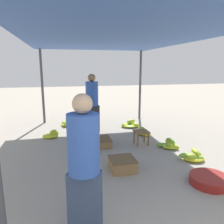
# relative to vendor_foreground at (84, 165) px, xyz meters

# --- Properties ---
(canopy_post_back_left) EXTENTS (0.08, 0.08, 2.46)m
(canopy_post_back_left) POSITION_rel_vendor_foreground_xyz_m (-0.81, 5.42, 0.39)
(canopy_post_back_left) COLOR #4C4C51
(canopy_post_back_left) RESTS_ON ground
(canopy_post_back_right) EXTENTS (0.08, 0.08, 2.46)m
(canopy_post_back_right) POSITION_rel_vendor_foreground_xyz_m (2.65, 5.42, 0.39)
(canopy_post_back_right) COLOR #4C4C51
(canopy_post_back_right) RESTS_ON ground
(canopy_tarp) EXTENTS (3.86, 6.04, 0.04)m
(canopy_tarp) POSITION_rel_vendor_foreground_xyz_m (0.92, 2.60, 1.64)
(canopy_tarp) COLOR #33569E
(canopy_tarp) RESTS_ON canopy_post_front_left
(vendor_foreground) EXTENTS (0.45, 0.45, 1.62)m
(vendor_foreground) POSITION_rel_vendor_foreground_xyz_m (0.00, 0.00, 0.00)
(vendor_foreground) COLOR #384766
(vendor_foreground) RESTS_ON ground
(stool) EXTENTS (0.34, 0.34, 0.35)m
(stool) POSITION_rel_vendor_foreground_xyz_m (1.66, 2.61, -0.56)
(stool) COLOR brown
(stool) RESTS_ON ground
(basin_black) EXTENTS (0.63, 0.63, 0.14)m
(basin_black) POSITION_rel_vendor_foreground_xyz_m (2.09, 0.60, -0.77)
(basin_black) COLOR maroon
(basin_black) RESTS_ON ground
(banana_pile_left_0) EXTENTS (0.47, 0.41, 0.21)m
(banana_pile_left_0) POSITION_rel_vendor_foreground_xyz_m (-0.50, 3.72, -0.77)
(banana_pile_left_0) COLOR yellow
(banana_pile_left_0) RESTS_ON ground
(banana_pile_left_1) EXTENTS (0.58, 0.56, 0.19)m
(banana_pile_left_1) POSITION_rel_vendor_foreground_xyz_m (-0.01, 4.84, -0.77)
(banana_pile_left_1) COLOR yellow
(banana_pile_left_1) RESTS_ON ground
(banana_pile_right_0) EXTENTS (0.55, 0.39, 0.22)m
(banana_pile_right_0) POSITION_rel_vendor_foreground_xyz_m (2.38, 1.50, -0.77)
(banana_pile_right_0) COLOR #B5CD2C
(banana_pile_right_0) RESTS_ON ground
(banana_pile_right_1) EXTENTS (0.57, 0.56, 0.23)m
(banana_pile_right_1) POSITION_rel_vendor_foreground_xyz_m (1.90, 4.24, -0.77)
(banana_pile_right_1) COLOR yellow
(banana_pile_right_1) RESTS_ON ground
(banana_pile_right_2) EXTENTS (0.50, 0.45, 0.24)m
(banana_pile_right_2) POSITION_rel_vendor_foreground_xyz_m (2.24, 2.24, -0.76)
(banana_pile_right_2) COLOR #BDD02A
(banana_pile_right_2) RESTS_ON ground
(banana_pile_right_3) EXTENTS (0.40, 0.49, 0.24)m
(banana_pile_right_3) POSITION_rel_vendor_foreground_xyz_m (2.00, 3.35, -0.77)
(banana_pile_right_3) COLOR #80B835
(banana_pile_right_3) RESTS_ON ground
(crate_near) EXTENTS (0.54, 0.54, 0.19)m
(crate_near) POSITION_rel_vendor_foreground_xyz_m (0.65, 2.75, -0.75)
(crate_near) COLOR olive
(crate_near) RESTS_ON ground
(crate_mid) EXTENTS (0.47, 0.47, 0.23)m
(crate_mid) POSITION_rel_vendor_foreground_xyz_m (0.84, 1.40, -0.73)
(crate_mid) COLOR olive
(crate_mid) RESTS_ON ground
(shopper_walking_mid) EXTENTS (0.46, 0.46, 1.70)m
(shopper_walking_mid) POSITION_rel_vendor_foreground_xyz_m (0.65, 3.98, 0.04)
(shopper_walking_mid) COLOR #2D2D33
(shopper_walking_mid) RESTS_ON ground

